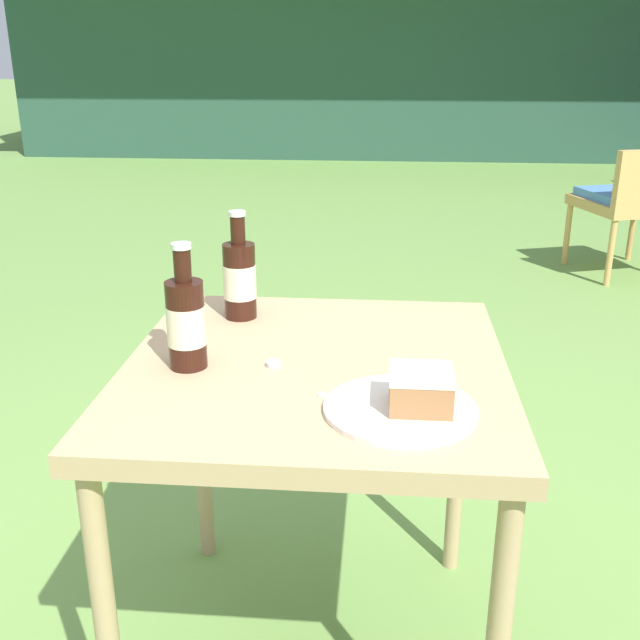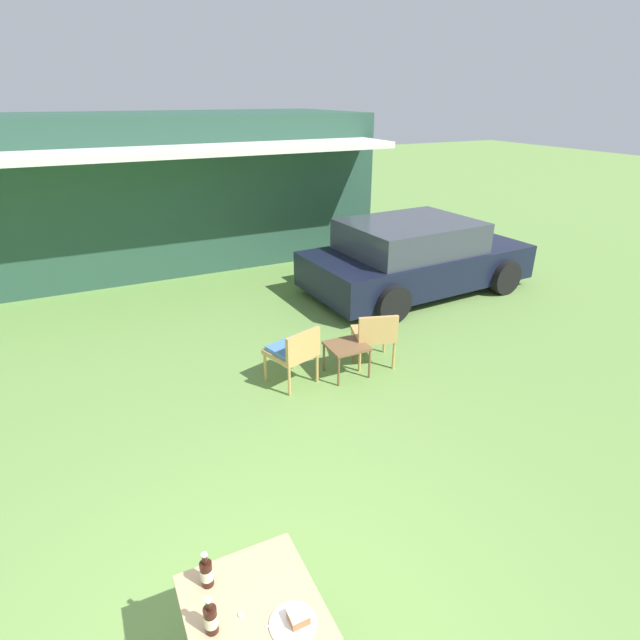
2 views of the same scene
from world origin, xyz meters
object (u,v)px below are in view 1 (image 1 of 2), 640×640
(cake_on_plate, at_px, (410,399))
(cola_bottle_far, at_px, (186,321))
(wicker_chair_cushioned, at_px, (634,198))
(patio_table, at_px, (316,399))
(cola_bottle_near, at_px, (240,278))

(cake_on_plate, distance_m, cola_bottle_far, 0.45)
(wicker_chair_cushioned, distance_m, patio_table, 3.54)
(patio_table, distance_m, cola_bottle_far, 0.30)
(cake_on_plate, xyz_separation_m, cola_bottle_far, (-0.41, 0.16, 0.07))
(cola_bottle_far, bearing_deg, cola_bottle_near, 80.27)
(wicker_chair_cushioned, distance_m, cola_bottle_far, 3.70)
(patio_table, relative_size, cake_on_plate, 2.99)
(cola_bottle_near, bearing_deg, wicker_chair_cushioned, 58.72)
(wicker_chair_cushioned, distance_m, cola_bottle_near, 3.43)
(cake_on_plate, bearing_deg, cola_bottle_far, 159.43)
(patio_table, height_order, cake_on_plate, cake_on_plate)
(cake_on_plate, bearing_deg, wicker_chair_cushioned, 67.27)
(cake_on_plate, distance_m, cola_bottle_near, 0.58)
(patio_table, bearing_deg, cola_bottle_far, -170.32)
(patio_table, height_order, cola_bottle_near, cola_bottle_near)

